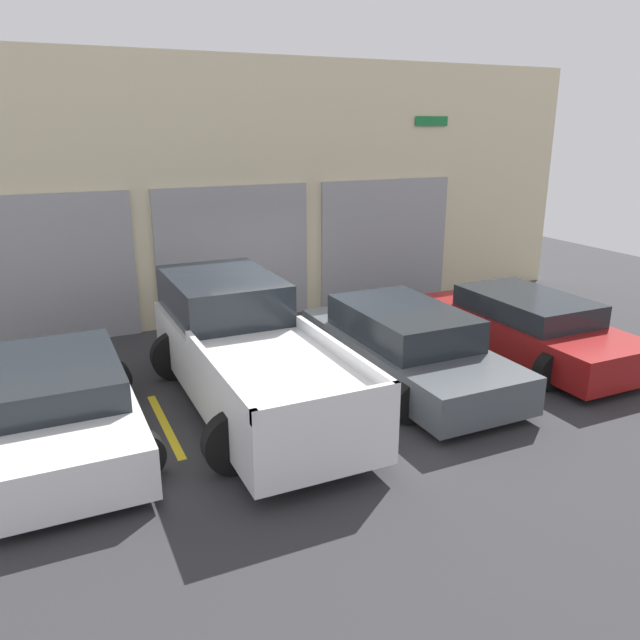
{
  "coord_description": "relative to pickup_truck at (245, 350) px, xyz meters",
  "views": [
    {
      "loc": [
        -4.15,
        -9.89,
        4.19
      ],
      "look_at": [
        0.0,
        -1.01,
        1.1
      ],
      "focal_mm": 35.0,
      "sensor_mm": 36.0,
      "label": 1
    }
  ],
  "objects": [
    {
      "name": "ground_plane",
      "position": [
        1.36,
        1.19,
        -0.84
      ],
      "size": [
        28.0,
        28.0,
        0.0
      ],
      "primitive_type": "plane",
      "color": "#2D2D30"
    },
    {
      "name": "van_right",
      "position": [
        2.73,
        -0.28,
        -0.25
      ],
      "size": [
        2.23,
        4.62,
        1.26
      ],
      "color": "#474C51",
      "rests_on": "ground"
    },
    {
      "name": "parking_stripe_left",
      "position": [
        -1.36,
        -0.31,
        -0.84
      ],
      "size": [
        0.12,
        2.2,
        0.01
      ],
      "primitive_type": "cube",
      "color": "gold",
      "rests_on": "ground"
    },
    {
      "name": "pickup_truck",
      "position": [
        0.0,
        0.0,
        0.0
      ],
      "size": [
        2.45,
        5.38,
        1.78
      ],
      "color": "white",
      "rests_on": "ground"
    },
    {
      "name": "sedan_side",
      "position": [
        5.45,
        -0.29,
        -0.28
      ],
      "size": [
        2.19,
        4.45,
        1.16
      ],
      "color": "maroon",
      "rests_on": "ground"
    },
    {
      "name": "parking_stripe_far_right",
      "position": [
        6.82,
        -0.31,
        -0.84
      ],
      "size": [
        0.12,
        2.2,
        0.01
      ],
      "primitive_type": "cube",
      "color": "gold",
      "rests_on": "ground"
    },
    {
      "name": "parking_stripe_right",
      "position": [
        4.09,
        -0.31,
        -0.84
      ],
      "size": [
        0.12,
        2.2,
        0.01
      ],
      "primitive_type": "cube",
      "color": "gold",
      "rests_on": "ground"
    },
    {
      "name": "parking_stripe_centre",
      "position": [
        1.36,
        -0.31,
        -0.84
      ],
      "size": [
        0.12,
        2.2,
        0.01
      ],
      "primitive_type": "cube",
      "color": "gold",
      "rests_on": "ground"
    },
    {
      "name": "sedan_white",
      "position": [
        -2.73,
        -0.29,
        -0.27
      ],
      "size": [
        2.24,
        4.21,
        1.18
      ],
      "color": "white",
      "rests_on": "ground"
    },
    {
      "name": "shophouse_building",
      "position": [
        1.36,
        4.48,
        1.89
      ],
      "size": [
        17.33,
        0.68,
        5.56
      ],
      "color": "beige",
      "rests_on": "ground"
    }
  ]
}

